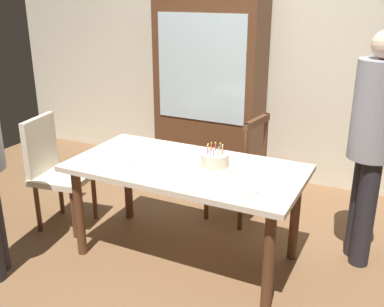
% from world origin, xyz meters
% --- Properties ---
extents(ground, '(6.40, 6.40, 0.00)m').
position_xyz_m(ground, '(0.00, 0.00, 0.00)').
color(ground, brown).
extents(back_wall, '(6.40, 0.10, 2.60)m').
position_xyz_m(back_wall, '(0.00, 1.85, 1.30)').
color(back_wall, beige).
rests_on(back_wall, ground).
extents(dining_table, '(1.68, 0.86, 0.75)m').
position_xyz_m(dining_table, '(0.00, 0.00, 0.65)').
color(dining_table, beige).
rests_on(dining_table, ground).
extents(birthday_cake, '(0.28, 0.28, 0.17)m').
position_xyz_m(birthday_cake, '(0.20, 0.06, 0.79)').
color(birthday_cake, silver).
rests_on(birthday_cake, dining_table).
extents(plate_near_celebrant, '(0.22, 0.22, 0.01)m').
position_xyz_m(plate_near_celebrant, '(-0.46, -0.19, 0.75)').
color(plate_near_celebrant, silver).
rests_on(plate_near_celebrant, dining_table).
extents(plate_far_side, '(0.22, 0.22, 0.01)m').
position_xyz_m(plate_far_side, '(-0.08, 0.19, 0.75)').
color(plate_far_side, silver).
rests_on(plate_far_side, dining_table).
extents(plate_near_guest, '(0.22, 0.22, 0.01)m').
position_xyz_m(plate_near_guest, '(0.50, -0.19, 0.75)').
color(plate_near_guest, silver).
rests_on(plate_near_guest, dining_table).
extents(fork_near_celebrant, '(0.18, 0.06, 0.01)m').
position_xyz_m(fork_near_celebrant, '(-0.62, -0.20, 0.75)').
color(fork_near_celebrant, silver).
rests_on(fork_near_celebrant, dining_table).
extents(fork_far_side, '(0.18, 0.03, 0.01)m').
position_xyz_m(fork_far_side, '(-0.24, 0.19, 0.75)').
color(fork_far_side, silver).
rests_on(fork_far_side, dining_table).
extents(fork_near_guest, '(0.18, 0.05, 0.01)m').
position_xyz_m(fork_near_guest, '(0.34, -0.17, 0.75)').
color(fork_near_guest, silver).
rests_on(fork_near_guest, dining_table).
extents(chair_spindle_back, '(0.50, 0.50, 0.95)m').
position_xyz_m(chair_spindle_back, '(0.12, 0.74, 0.46)').
color(chair_spindle_back, beige).
rests_on(chair_spindle_back, ground).
extents(chair_upholstered, '(0.51, 0.50, 0.95)m').
position_xyz_m(chair_upholstered, '(-1.23, -0.04, 0.53)').
color(chair_upholstered, beige).
rests_on(chair_upholstered, ground).
extents(person_guest, '(0.32, 0.32, 1.69)m').
position_xyz_m(person_guest, '(1.18, 0.54, 0.97)').
color(person_guest, '#262328').
rests_on(person_guest, ground).
extents(china_cabinet, '(1.10, 0.45, 1.90)m').
position_xyz_m(china_cabinet, '(-0.51, 1.56, 0.95)').
color(china_cabinet, '#56331E').
rests_on(china_cabinet, ground).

